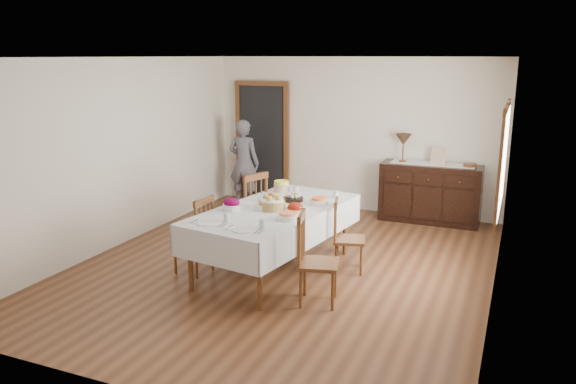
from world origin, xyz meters
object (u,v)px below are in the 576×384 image
at_px(chair_left_far, 249,211).
at_px(person, 244,160).
at_px(dining_table, 274,216).
at_px(chair_left_near, 196,235).
at_px(chair_right_far, 346,235).
at_px(sideboard, 430,193).
at_px(chair_right_near, 314,258).
at_px(table_lamp, 403,140).

distance_m(chair_left_far, person, 2.41).
height_order(dining_table, chair_left_near, chair_left_near).
relative_size(dining_table, chair_left_near, 2.63).
relative_size(chair_right_far, sideboard, 0.58).
xyz_separation_m(chair_right_near, sideboard, (0.66, 3.60, -0.04)).
height_order(dining_table, chair_left_far, chair_left_far).
relative_size(chair_left_far, sideboard, 0.70).
relative_size(dining_table, chair_right_near, 2.52).
bearing_deg(chair_left_far, chair_right_far, 100.94).
height_order(person, table_lamp, person).
bearing_deg(chair_left_far, chair_right_near, 68.06).
distance_m(chair_left_near, chair_right_far, 1.84).
xyz_separation_m(dining_table, table_lamp, (0.96, 2.94, 0.58)).
bearing_deg(chair_right_near, chair_left_near, 67.30).
relative_size(sideboard, table_lamp, 3.40).
xyz_separation_m(chair_right_near, chair_right_far, (0.04, 1.03, -0.05)).
distance_m(dining_table, chair_left_near, 0.98).
bearing_deg(chair_left_far, sideboard, 158.34).
distance_m(chair_right_near, person, 4.23).
bearing_deg(person, sideboard, -177.48).
bearing_deg(table_lamp, chair_left_near, -118.54).
height_order(chair_right_near, person, person).
bearing_deg(chair_left_far, dining_table, 67.64).
relative_size(chair_left_far, chair_right_far, 1.21).
xyz_separation_m(sideboard, table_lamp, (-0.47, 0.01, 0.82)).
relative_size(dining_table, person, 1.54).
relative_size(dining_table, table_lamp, 5.50).
height_order(chair_left_far, table_lamp, table_lamp).
bearing_deg(person, table_lamp, -176.57).
relative_size(chair_right_near, person, 0.61).
height_order(chair_right_far, table_lamp, table_lamp).
bearing_deg(sideboard, chair_left_near, -124.45).
bearing_deg(chair_right_near, chair_right_far, -15.71).
bearing_deg(chair_right_near, table_lamp, -16.50).
distance_m(chair_left_near, sideboard, 4.05).
bearing_deg(chair_left_near, dining_table, 120.19).
xyz_separation_m(chair_right_far, person, (-2.59, 2.33, 0.36)).
bearing_deg(chair_right_near, sideboard, -23.86).
distance_m(chair_right_far, sideboard, 2.65).
relative_size(chair_left_near, chair_left_far, 0.88).
distance_m(chair_left_near, chair_right_near, 1.65).
height_order(dining_table, chair_right_far, chair_right_far).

